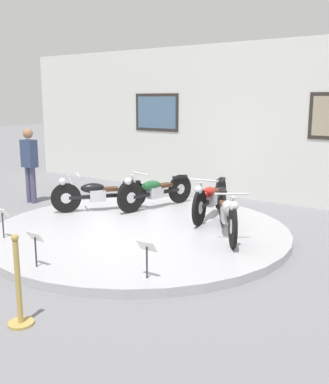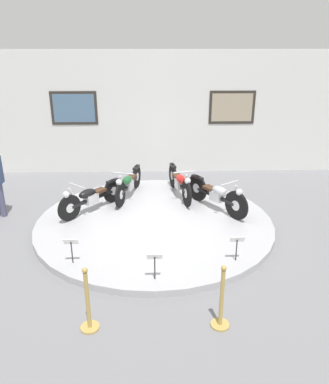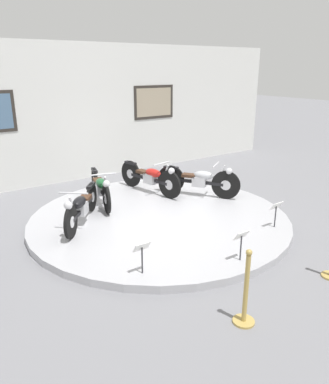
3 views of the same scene
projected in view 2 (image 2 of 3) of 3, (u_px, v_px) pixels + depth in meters
name	position (u px, v px, depth m)	size (l,w,h in m)	color
ground_plane	(155.00, 225.00, 8.53)	(60.00, 60.00, 0.00)	slate
display_platform	(154.00, 222.00, 8.51)	(5.30, 5.30, 0.14)	#ADADB2
back_wall	(153.00, 113.00, 11.51)	(14.00, 0.22, 3.71)	silver
motorcycle_black	(91.00, 197.00, 8.77)	(1.30, 1.53, 0.78)	black
motorcycle_green	(128.00, 183.00, 9.59)	(0.64, 1.93, 0.79)	black
motorcycle_red	(180.00, 182.00, 9.62)	(0.58, 1.99, 0.81)	black
motorcycle_silver	(217.00, 194.00, 8.84)	(1.19, 1.70, 0.81)	black
info_placard_front_left	(71.00, 245.00, 6.68)	(0.26, 0.11, 0.51)	#333338
info_placard_front_centre	(155.00, 260.00, 6.21)	(0.26, 0.11, 0.51)	#333338
info_placard_front_right	(237.00, 243.00, 6.76)	(0.26, 0.11, 0.51)	#333338
stanchion_post_left_of_entry	(88.00, 309.00, 5.31)	(0.28, 0.28, 1.02)	tan
stanchion_post_right_of_entry	(221.00, 306.00, 5.36)	(0.28, 0.28, 1.02)	tan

